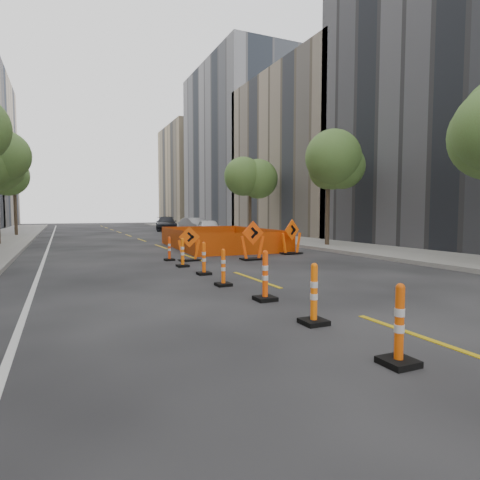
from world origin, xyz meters
name	(u,v)px	position (x,y,z in m)	size (l,w,h in m)	color
ground_plane	(344,310)	(0.00, 0.00, 0.00)	(140.00, 140.00, 0.00)	black
sidewalk_right	(336,245)	(9.00, 12.00, 0.07)	(4.00, 90.00, 0.15)	gray
bld_right_c	(327,156)	(17.00, 23.80, 7.00)	(12.00, 16.00, 14.00)	gray
bld_right_d	(250,149)	(17.00, 40.20, 10.00)	(12.00, 18.00, 20.00)	gray
bld_right_e	(203,176)	(17.00, 58.60, 8.00)	(12.00, 14.00, 16.00)	tan
tree_l_d	(14,179)	(-8.40, 30.00, 4.53)	(2.80, 2.80, 5.95)	#382B1E
tree_r_b	(328,165)	(8.40, 12.00, 4.53)	(2.80, 2.80, 5.95)	#382B1E
tree_r_c	(250,179)	(8.40, 22.00, 4.53)	(2.80, 2.80, 5.95)	#382B1E
channelizer_1	(399,324)	(-1.21, -2.60, 0.53)	(0.42, 0.42, 1.06)	#D54D08
channelizer_2	(314,294)	(-1.12, -0.58, 0.54)	(0.43, 0.43, 1.08)	orange
channelizer_3	(265,275)	(-1.02, 1.43, 0.56)	(0.44, 0.44, 1.12)	#FF4D0A
channelizer_4	(223,267)	(-1.22, 3.45, 0.49)	(0.39, 0.39, 0.99)	#FF5C0A
channelizer_5	(204,258)	(-1.07, 5.47, 0.51)	(0.40, 0.40, 1.03)	#FF5A0A
channelizer_6	(183,252)	(-1.18, 7.49, 0.52)	(0.41, 0.41, 1.04)	#FF690A
channelizer_7	(169,249)	(-1.15, 9.50, 0.49)	(0.38, 0.38, 0.97)	#E03E09
chevron_sign_left	(189,244)	(-0.47, 9.02, 0.69)	(0.92, 0.55, 1.38)	#F2520A
chevron_sign_center	(253,241)	(2.00, 8.32, 0.80)	(1.06, 0.64, 1.59)	#FF4B0A
chevron_sign_right	(291,237)	(4.64, 9.62, 0.81)	(1.08, 0.65, 1.62)	#FF580A
safety_fence	(220,238)	(2.88, 14.29, 0.52)	(4.87, 8.28, 1.04)	#DD540B
parked_car_near	(209,228)	(5.17, 22.53, 0.71)	(1.69, 4.19, 1.43)	silver
parked_car_mid	(195,226)	(5.81, 27.87, 0.72)	(1.53, 4.40, 1.45)	gray
parked_car_far	(166,224)	(4.91, 35.05, 0.74)	(2.07, 5.09, 1.48)	black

